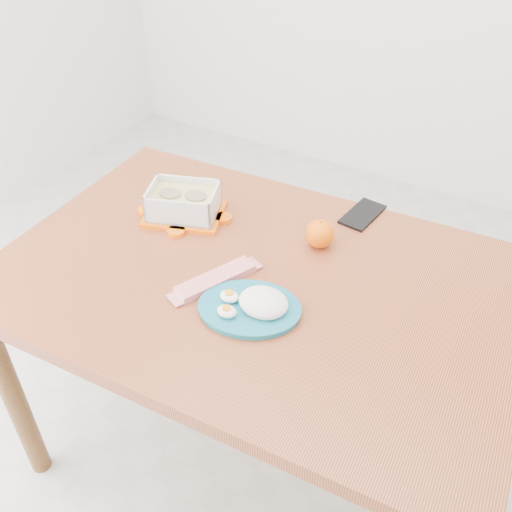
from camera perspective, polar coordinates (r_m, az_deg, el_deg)
The scene contains 7 objects.
ground at distance 2.10m, azimuth -1.95°, elevation -14.26°, with size 3.50×3.50×0.00m, color #B7B7B2.
dining_table at distance 1.48m, azimuth -0.00°, elevation -4.55°, with size 1.34×0.93×0.75m.
food_container at distance 1.61m, azimuth -7.26°, elevation 5.29°, with size 0.26×0.23×0.09m.
orange_fruit at distance 1.50m, azimuth 6.41°, elevation 2.21°, with size 0.08×0.08×0.08m, color #FF5705.
rice_plate at distance 1.31m, azimuth -0.21°, elevation -4.89°, with size 0.30×0.30×0.06m.
candy_bar at distance 1.40m, azimuth -4.05°, elevation -2.33°, with size 0.21×0.05×0.02m, color red.
smartphone at distance 1.65m, azimuth 10.60°, elevation 4.11°, with size 0.08×0.15×0.01m, color black.
Camera 1 is at (0.70, -1.06, 1.67)m, focal length 40.00 mm.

